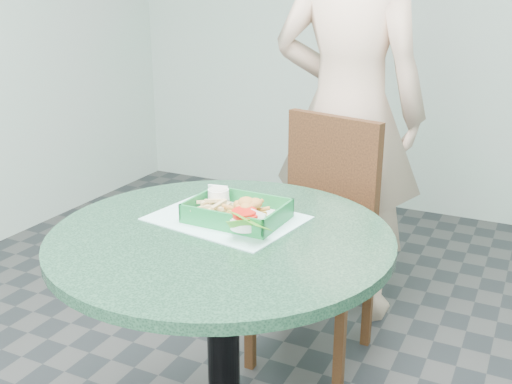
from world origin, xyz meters
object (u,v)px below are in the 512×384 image
at_px(crab_sandwich, 247,215).
at_px(food_basket, 237,221).
at_px(cafe_table, 222,296).
at_px(dining_chair, 322,223).
at_px(diner_person, 350,73).
at_px(sauce_ramekin, 218,200).

bearing_deg(crab_sandwich, food_basket, 153.60).
bearing_deg(cafe_table, crab_sandwich, 60.46).
xyz_separation_m(dining_chair, diner_person, (-0.03, 0.36, 0.52)).
distance_m(cafe_table, dining_chair, 0.74).
bearing_deg(sauce_ramekin, diner_person, 85.56).
bearing_deg(cafe_table, food_basket, 90.49).
bearing_deg(sauce_ramekin, crab_sandwich, -27.27).
height_order(dining_chair, sauce_ramekin, dining_chair).
distance_m(crab_sandwich, sauce_ramekin, 0.15).
bearing_deg(diner_person, food_basket, 88.99).
xyz_separation_m(diner_person, food_basket, (0.01, -1.01, -0.29)).
height_order(cafe_table, sauce_ramekin, sauce_ramekin).
height_order(cafe_table, dining_chair, dining_chair).
xyz_separation_m(cafe_table, sauce_ramekin, (-0.09, 0.14, 0.22)).
bearing_deg(crab_sandwich, diner_person, 93.02).
bearing_deg(diner_person, dining_chair, 93.37).
distance_m(diner_person, crab_sandwich, 1.06).
relative_size(food_basket, crab_sandwich, 2.35).
distance_m(diner_person, food_basket, 1.05).
bearing_deg(dining_chair, crab_sandwich, -72.34).
xyz_separation_m(cafe_table, crab_sandwich, (0.04, 0.07, 0.22)).
bearing_deg(food_basket, crab_sandwich, -26.40).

